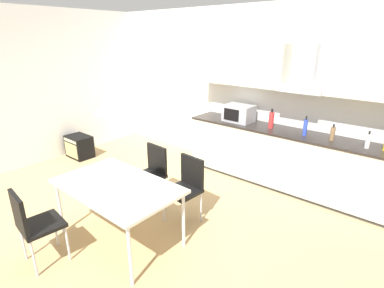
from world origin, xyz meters
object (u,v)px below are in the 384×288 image
(chair_far_right, at_px, (187,183))
(guitar_amp, at_px, (79,146))
(bottle_red, at_px, (271,120))
(microwave, at_px, (239,113))
(bottle_brown, at_px, (333,134))
(pendant_lamp, at_px, (109,103))
(bottle_white, at_px, (368,141))
(chair_far_left, at_px, (152,170))
(chair_near_left, at_px, (32,221))
(dining_table, at_px, (117,188))
(bottle_blue, at_px, (305,127))

(chair_far_right, distance_m, guitar_amp, 3.13)
(bottle_red, distance_m, guitar_amp, 3.78)
(microwave, bearing_deg, bottle_red, -1.57)
(bottle_brown, distance_m, pendant_lamp, 3.03)
(microwave, distance_m, guitar_amp, 3.26)
(bottle_white, bearing_deg, bottle_red, 178.46)
(microwave, bearing_deg, chair_far_left, -100.91)
(chair_near_left, height_order, pendant_lamp, pendant_lamp)
(dining_table, height_order, chair_far_left, chair_far_left)
(bottle_brown, xyz_separation_m, chair_near_left, (-1.88, -3.35, -0.50))
(guitar_amp, distance_m, pendant_lamp, 3.32)
(bottle_brown, distance_m, chair_near_left, 3.87)
(bottle_white, relative_size, chair_near_left, 0.26)
(chair_far_right, height_order, pendant_lamp, pendant_lamp)
(microwave, distance_m, pendant_lamp, 2.62)
(microwave, height_order, bottle_blue, bottle_blue)
(bottle_white, height_order, bottle_brown, bottle_brown)
(bottle_red, xyz_separation_m, chair_far_right, (-0.29, -1.71, -0.53))
(guitar_amp, bearing_deg, bottle_brown, 18.21)
(dining_table, distance_m, guitar_amp, 3.02)
(bottle_red, bearing_deg, pendant_lamp, -103.76)
(dining_table, bearing_deg, guitar_amp, 158.34)
(bottle_red, bearing_deg, dining_table, -103.76)
(dining_table, bearing_deg, chair_far_right, 68.10)
(chair_far_right, relative_size, chair_near_left, 1.00)
(bottle_brown, xyz_separation_m, guitar_amp, (-4.32, -1.42, -0.81))
(bottle_blue, relative_size, guitar_amp, 0.56)
(bottle_white, bearing_deg, dining_table, -128.59)
(chair_far_right, relative_size, pendant_lamp, 2.72)
(chair_far_left, distance_m, guitar_amp, 2.49)
(bottle_brown, bearing_deg, pendant_lamp, -121.53)
(chair_far_right, bearing_deg, chair_far_left, 179.99)
(bottle_blue, bearing_deg, chair_far_left, -131.71)
(bottle_blue, relative_size, bottle_brown, 1.25)
(chair_near_left, distance_m, guitar_amp, 3.12)
(pendant_lamp, bearing_deg, bottle_brown, 58.47)
(bottle_white, xyz_separation_m, pendant_lamp, (-1.99, -2.50, 0.63))
(bottle_blue, height_order, pendant_lamp, pendant_lamp)
(bottle_red, height_order, bottle_white, bottle_red)
(chair_far_right, relative_size, chair_far_left, 1.00)
(chair_near_left, bearing_deg, chair_far_left, 89.54)
(bottle_white, distance_m, pendant_lamp, 3.26)
(microwave, distance_m, bottle_blue, 1.16)
(dining_table, relative_size, chair_near_left, 1.66)
(chair_far_right, bearing_deg, bottle_blue, 63.34)
(chair_far_left, bearing_deg, bottle_blue, 48.29)
(chair_far_left, relative_size, guitar_amp, 1.67)
(chair_far_left, height_order, pendant_lamp, pendant_lamp)
(bottle_blue, relative_size, chair_far_right, 0.34)
(bottle_brown, relative_size, chair_near_left, 0.27)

